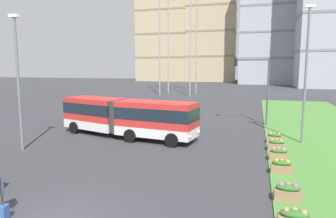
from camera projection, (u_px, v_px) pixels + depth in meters
name	position (u px, v px, depth m)	size (l,w,h in m)	color
articulated_bus	(126.00, 117.00, 24.55)	(12.05, 5.06, 3.00)	red
car_black_sedan	(143.00, 109.00, 35.75)	(4.53, 2.32, 1.58)	black
rolling_suitcase	(4.00, 213.00, 11.21)	(0.31, 0.40, 0.97)	#335693
flower_planter_1	(288.00, 192.00, 12.79)	(1.10, 0.56, 0.74)	#937051
flower_planter_2	(282.00, 166.00, 16.07)	(1.10, 0.56, 0.74)	#937051
flower_planter_3	(279.00, 154.00, 18.38)	(1.10, 0.56, 0.74)	#937051
flower_planter_4	(276.00, 145.00, 20.58)	(1.10, 0.56, 0.74)	#937051
flower_planter_5	(275.00, 137.00, 22.66)	(1.10, 0.56, 0.74)	#937051
traffic_light_far_right	(257.00, 80.00, 29.40)	(3.44, 0.28, 6.45)	#474C51
streetlight_left	(18.00, 77.00, 20.22)	(0.70, 0.28, 8.95)	slate
streetlight_median	(306.00, 70.00, 21.75)	(0.70, 0.28, 9.86)	slate
apartment_tower_west	(165.00, 36.00, 124.76)	(20.21, 15.92, 36.04)	tan
apartment_tower_westcentre	(211.00, 21.00, 118.59)	(18.95, 14.29, 46.32)	tan
apartment_tower_centre	(275.00, 22.00, 99.74)	(22.07, 14.30, 40.34)	#9EA3AD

